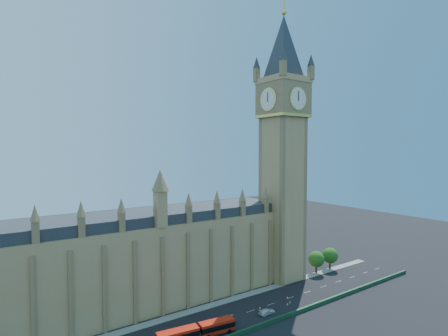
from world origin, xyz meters
TOP-DOWN VIEW (x-y plane):
  - ground at (0.00, 0.00)m, footprint 400.00×400.00m
  - palace_westminster at (-25.00, 22.00)m, footprint 120.00×20.00m
  - elizabeth_tower at (38.00, 13.99)m, footprint 20.59×20.59m
  - bridge_parapet at (0.00, -9.00)m, footprint 160.00×0.60m
  - kerb_north at (0.00, 9.50)m, footprint 160.00×3.00m
  - tree_east_near at (52.22, 10.08)m, footprint 6.00×6.00m
  - tree_east_far at (60.22, 10.08)m, footprint 6.00×6.00m
  - red_bus at (-8.40, -4.15)m, footprint 20.15×5.54m
  - car_grey at (2.68, -2.83)m, footprint 3.95×1.99m
  - car_silver at (14.32, -4.37)m, footprint 4.23×1.58m
  - car_white at (14.60, -4.16)m, footprint 5.31×2.66m
  - cone_a at (25.01, -2.87)m, footprint 0.46×0.46m
  - cone_b at (23.25, -3.60)m, footprint 0.65×0.65m
  - cone_c at (14.92, -0.80)m, footprint 0.51×0.51m
  - cone_d at (26.66, -0.08)m, footprint 0.56×0.56m

SIDE VIEW (x-z plane):
  - ground at x=0.00m, z-range 0.00..0.00m
  - kerb_north at x=0.00m, z-range 0.00..0.16m
  - cone_a at x=25.01m, z-range 0.00..0.70m
  - cone_d at x=26.66m, z-range 0.00..0.74m
  - cone_c at x=14.92m, z-range -0.01..0.76m
  - cone_b at x=23.25m, z-range -0.01..0.79m
  - bridge_parapet at x=0.00m, z-range 0.00..1.20m
  - car_grey at x=2.68m, z-range 0.00..1.29m
  - car_silver at x=14.32m, z-range 0.00..1.38m
  - car_white at x=14.60m, z-range 0.00..1.48m
  - red_bus at x=-8.40m, z-range 0.09..3.48m
  - tree_east_near at x=52.22m, z-range 1.39..9.89m
  - tree_east_far at x=60.22m, z-range 1.39..9.89m
  - palace_westminster at x=-25.00m, z-range -0.14..27.86m
  - elizabeth_tower at x=38.00m, z-range 2.06..107.06m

